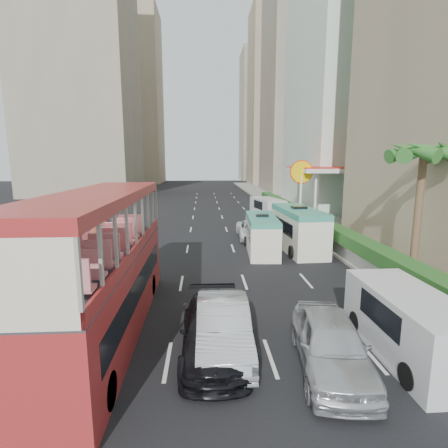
{
  "coord_description": "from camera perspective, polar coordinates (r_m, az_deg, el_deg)",
  "views": [
    {
      "loc": [
        -2.45,
        -11.92,
        6.08
      ],
      "look_at": [
        -1.5,
        4.0,
        3.2
      ],
      "focal_mm": 28.0,
      "sensor_mm": 36.0,
      "label": 1
    }
  ],
  "objects": [
    {
      "name": "ground_plane",
      "position": [
        13.6,
        7.64,
        -16.41
      ],
      "size": [
        200.0,
        200.0,
        0.0
      ],
      "primitive_type": "plane",
      "color": "black",
      "rests_on": "ground"
    },
    {
      "name": "double_decker_bus",
      "position": [
        12.93,
        -19.33,
        -6.29
      ],
      "size": [
        2.5,
        11.0,
        5.06
      ],
      "primitive_type": "cube",
      "color": "#A62625",
      "rests_on": "ground"
    },
    {
      "name": "car_silver_lane_a",
      "position": [
        12.17,
        -0.15,
        -19.74
      ],
      "size": [
        1.73,
        4.84,
        1.59
      ],
      "primitive_type": "imported",
      "rotation": [
        0.0,
        0.0,
        -0.01
      ],
      "color": "silver",
      "rests_on": "ground"
    },
    {
      "name": "car_silver_lane_b",
      "position": [
        11.65,
        16.81,
        -21.7
      ],
      "size": [
        2.55,
        5.01,
        1.63
      ],
      "primitive_type": "imported",
      "rotation": [
        0.0,
        0.0,
        -0.13
      ],
      "color": "silver",
      "rests_on": "ground"
    },
    {
      "name": "car_black",
      "position": [
        12.0,
        -1.66,
        -20.2
      ],
      "size": [
        2.1,
        5.1,
        1.48
      ],
      "primitive_type": "imported",
      "rotation": [
        0.0,
        0.0,
        -0.01
      ],
      "color": "black",
      "rests_on": "ground"
    },
    {
      "name": "van_asset",
      "position": [
        27.89,
        4.72,
        -2.39
      ],
      "size": [
        2.33,
        5.02,
        1.39
      ],
      "primitive_type": "imported",
      "rotation": [
        0.0,
        0.0,
        -0.0
      ],
      "color": "silver",
      "rests_on": "ground"
    },
    {
      "name": "minibus_near",
      "position": [
        23.55,
        6.18,
        -1.71
      ],
      "size": [
        2.2,
        5.65,
        2.46
      ],
      "primitive_type": "cube",
      "rotation": [
        0.0,
        0.0,
        -0.06
      ],
      "color": "silver",
      "rests_on": "ground"
    },
    {
      "name": "minibus_far",
      "position": [
        24.61,
        12.03,
        -0.85
      ],
      "size": [
        2.51,
        6.62,
        2.89
      ],
      "primitive_type": "cube",
      "rotation": [
        0.0,
        0.0,
        0.05
      ],
      "color": "silver",
      "rests_on": "ground"
    },
    {
      "name": "panel_van_near",
      "position": [
        12.78,
        28.0,
        -14.34
      ],
      "size": [
        2.06,
        5.11,
        2.04
      ],
      "primitive_type": "cube",
      "rotation": [
        0.0,
        0.0,
        0.0
      ],
      "color": "silver",
      "rests_on": "ground"
    },
    {
      "name": "panel_van_far",
      "position": [
        37.68,
        7.1,
        2.52
      ],
      "size": [
        3.16,
        5.66,
        2.14
      ],
      "primitive_type": "cube",
      "rotation": [
        0.0,
        0.0,
        0.2
      ],
      "color": "silver",
      "rests_on": "ground"
    },
    {
      "name": "sidewalk",
      "position": [
        39.11,
        13.66,
        1.14
      ],
      "size": [
        6.0,
        120.0,
        0.18
      ],
      "primitive_type": "cube",
      "color": "#99968C",
      "rests_on": "ground"
    },
    {
      "name": "kerb_wall",
      "position": [
        27.85,
        14.76,
        -1.29
      ],
      "size": [
        0.3,
        44.0,
        1.0
      ],
      "primitive_type": "cube",
      "color": "silver",
      "rests_on": "sidewalk"
    },
    {
      "name": "hedge",
      "position": [
        27.7,
        14.84,
        0.44
      ],
      "size": [
        1.1,
        44.0,
        0.7
      ],
      "primitive_type": "cube",
      "color": "#2D6626",
      "rests_on": "kerb_wall"
    },
    {
      "name": "palm_tree",
      "position": [
        19.12,
        29.05,
        0.83
      ],
      "size": [
        0.36,
        0.36,
        6.4
      ],
      "primitive_type": "cylinder",
      "color": "brown",
      "rests_on": "sidewalk"
    },
    {
      "name": "shell_station",
      "position": [
        37.22,
        16.2,
        4.7
      ],
      "size": [
        6.5,
        8.0,
        5.5
      ],
      "primitive_type": "cube",
      "color": "silver",
      "rests_on": "ground"
    },
    {
      "name": "tower_mid",
      "position": [
        75.26,
        13.73,
        24.52
      ],
      "size": [
        16.0,
        16.0,
        50.0
      ],
      "primitive_type": "cube",
      "color": "gray",
      "rests_on": "ground"
    },
    {
      "name": "tower_far_a",
      "position": [
        97.22,
        8.68,
        19.55
      ],
      "size": [
        14.0,
        14.0,
        44.0
      ],
      "primitive_type": "cube",
      "color": "tan",
      "rests_on": "ground"
    },
    {
      "name": "tower_far_b",
      "position": [
        118.36,
        6.35,
        16.93
      ],
      "size": [
        14.0,
        14.0,
        40.0
      ],
      "primitive_type": "cube",
      "color": "gray",
      "rests_on": "ground"
    },
    {
      "name": "tower_left_a",
      "position": [
        73.07,
        -22.7,
        25.32
      ],
      "size": [
        18.0,
        18.0,
        52.0
      ],
      "primitive_type": "cube",
      "color": "gray",
      "rests_on": "ground"
    },
    {
      "name": "tower_left_b",
      "position": [
        105.14,
        -14.93,
        19.17
      ],
      "size": [
        16.0,
        16.0,
        46.0
      ],
      "primitive_type": "cube",
      "color": "tan",
      "rests_on": "ground"
    }
  ]
}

